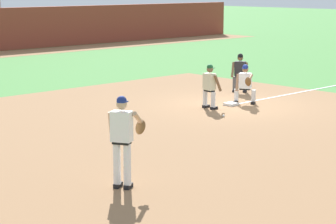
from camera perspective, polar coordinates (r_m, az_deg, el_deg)
name	(u,v)px	position (r m, az deg, el deg)	size (l,w,h in m)	color
ground_plane	(231,105)	(22.01, 5.51, 0.57)	(160.00, 160.00, 0.00)	#47843D
infield_dirt_patch	(191,136)	(17.46, 1.98, -2.11)	(18.00, 18.00, 0.01)	#936B47
foul_line_stripe	(328,87)	(26.65, 13.80, 2.15)	(11.69, 0.10, 0.00)	white
first_base_bag	(231,104)	(22.01, 5.51, 0.69)	(0.38, 0.38, 0.09)	white
baseball	(224,116)	(20.04, 4.86, -0.34)	(0.07, 0.07, 0.07)	white
pitcher	(123,136)	(12.84, -3.92, -2.11)	(0.83, 0.58, 1.86)	black
first_baseman	(245,82)	(22.24, 6.74, 2.57)	(0.83, 1.00, 1.34)	black
baserunner	(210,85)	(21.26, 3.65, 2.40)	(0.48, 0.62, 1.46)	black
umpire	(240,71)	(24.68, 6.29, 3.55)	(0.62, 0.68, 1.46)	black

